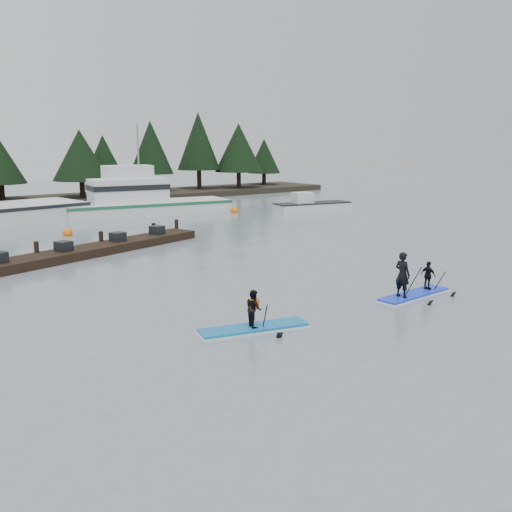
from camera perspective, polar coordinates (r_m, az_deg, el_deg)
ground at (r=20.11m, az=10.61°, el=-5.75°), size 160.00×160.00×0.00m
far_shore at (r=56.81m, az=-22.98°, el=4.88°), size 70.00×8.00×0.60m
treeline at (r=56.84m, az=-22.96°, el=4.58°), size 60.00×4.00×8.00m
fishing_boat_medium at (r=47.45m, az=-11.18°, el=4.78°), size 13.74×5.92×8.08m
skiff at (r=48.75m, az=5.66°, el=4.90°), size 6.84×3.32×0.77m
floating_dock at (r=31.39m, az=-15.68°, el=0.63°), size 13.59×5.61×0.45m
buoy_b at (r=37.93m, az=-18.31°, el=1.93°), size 0.64×0.64×0.64m
buoy_c at (r=47.99m, az=-2.14°, el=4.38°), size 0.62×0.62×0.62m
paddleboard_solo at (r=18.05m, az=-0.24°, el=-6.32°), size 3.60×1.76×1.79m
paddleboard_duo at (r=22.55m, az=15.33°, el=-2.52°), size 3.52×1.20×2.35m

